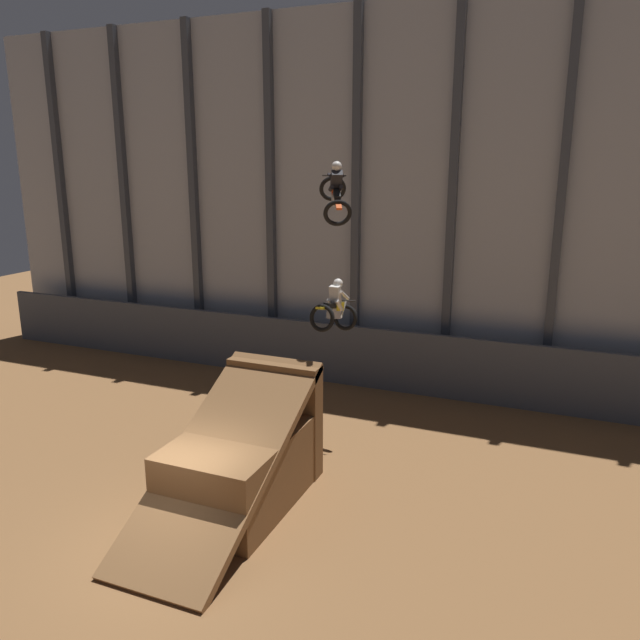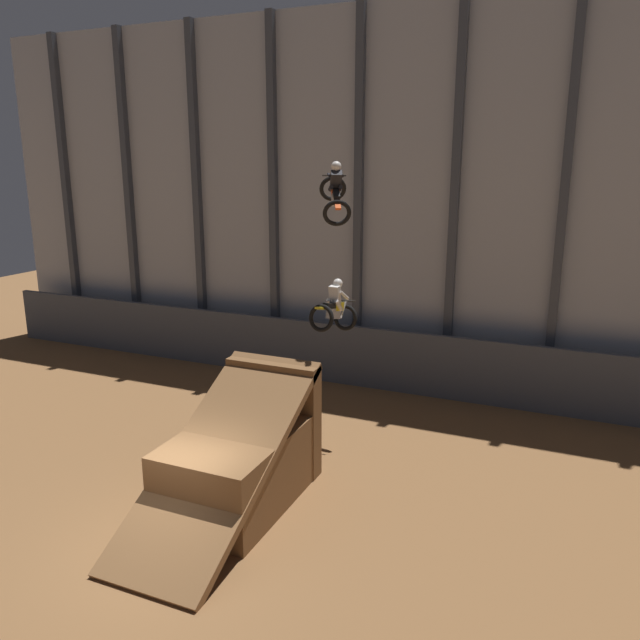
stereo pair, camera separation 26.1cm
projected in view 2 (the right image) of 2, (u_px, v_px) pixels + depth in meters
The scene contains 6 objects.
ground_plane at pixel (172, 538), 13.40m from camera, with size 60.00×60.00×0.00m, color brown.
arena_back_wall at pixel (360, 201), 22.09m from camera, with size 32.00×0.40×12.99m.
lower_barrier at pixel (347, 355), 22.44m from camera, with size 31.36×0.20×2.19m.
dirt_ramp at pixel (243, 457), 14.80m from camera, with size 2.48×5.76×3.11m.
rider_bike_left_air at pixel (335, 193), 16.17m from camera, with size 1.41×1.85×1.68m.
rider_bike_right_air at pixel (334, 309), 16.84m from camera, with size 0.91×1.76×1.58m.
Camera 2 is at (7.61, -9.59, 7.85)m, focal length 35.00 mm.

